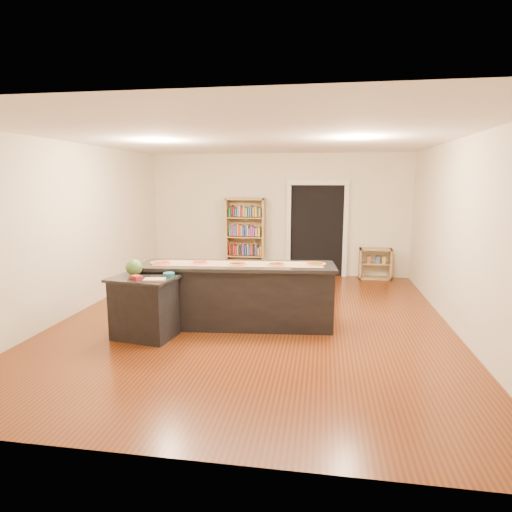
% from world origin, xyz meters
% --- Properties ---
extents(room, '(6.00, 7.00, 2.80)m').
position_xyz_m(room, '(0.00, 0.00, 1.40)').
color(room, beige).
rests_on(room, ground).
extents(doorway, '(1.40, 0.09, 2.21)m').
position_xyz_m(doorway, '(0.90, 3.46, 1.20)').
color(doorway, black).
rests_on(doorway, room).
extents(kitchen_island, '(2.90, 0.78, 0.96)m').
position_xyz_m(kitchen_island, '(-0.20, -0.29, 0.48)').
color(kitchen_island, black).
rests_on(kitchen_island, ground).
extents(side_counter, '(0.88, 0.64, 0.87)m').
position_xyz_m(side_counter, '(-1.40, -0.98, 0.44)').
color(side_counter, black).
rests_on(side_counter, ground).
extents(bookshelf, '(0.90, 0.32, 1.79)m').
position_xyz_m(bookshelf, '(-0.74, 3.29, 0.90)').
color(bookshelf, tan).
rests_on(bookshelf, ground).
extents(low_shelf, '(0.70, 0.30, 0.70)m').
position_xyz_m(low_shelf, '(2.22, 3.30, 0.35)').
color(low_shelf, tan).
rests_on(low_shelf, ground).
extents(waste_bin, '(0.22, 0.22, 0.32)m').
position_xyz_m(waste_bin, '(-0.44, 3.10, 0.16)').
color(waste_bin, '#67A8E7').
rests_on(waste_bin, ground).
extents(kraft_paper, '(2.55, 0.69, 0.00)m').
position_xyz_m(kraft_paper, '(-0.20, -0.27, 0.96)').
color(kraft_paper, '#AC7C59').
rests_on(kraft_paper, kitchen_island).
extents(watermelon, '(0.23, 0.23, 0.23)m').
position_xyz_m(watermelon, '(-1.56, -0.90, 0.99)').
color(watermelon, '#144214').
rests_on(watermelon, side_counter).
extents(cutting_board, '(0.31, 0.23, 0.02)m').
position_xyz_m(cutting_board, '(-1.17, -1.13, 0.88)').
color(cutting_board, tan).
rests_on(cutting_board, side_counter).
extents(package_red, '(0.18, 0.17, 0.05)m').
position_xyz_m(package_red, '(-1.43, -1.12, 0.90)').
color(package_red, maroon).
rests_on(package_red, side_counter).
extents(package_teal, '(0.16, 0.16, 0.06)m').
position_xyz_m(package_teal, '(-1.05, -0.91, 0.90)').
color(package_teal, '#195966').
rests_on(package_teal, side_counter).
extents(pizza_a, '(0.33, 0.33, 0.02)m').
position_xyz_m(pizza_a, '(-1.35, -0.42, 0.97)').
color(pizza_a, tan).
rests_on(pizza_a, kitchen_island).
extents(pizza_b, '(0.27, 0.27, 0.02)m').
position_xyz_m(pizza_b, '(-0.78, -0.30, 0.97)').
color(pizza_b, tan).
rests_on(pizza_b, kitchen_island).
extents(pizza_c, '(0.29, 0.29, 0.02)m').
position_xyz_m(pizza_c, '(-0.20, -0.32, 0.97)').
color(pizza_c, tan).
rests_on(pizza_c, kitchen_island).
extents(pizza_d, '(0.28, 0.28, 0.02)m').
position_xyz_m(pizza_d, '(0.38, -0.27, 0.97)').
color(pizza_d, tan).
rests_on(pizza_d, kitchen_island).
extents(pizza_e, '(0.30, 0.30, 0.02)m').
position_xyz_m(pizza_e, '(0.95, -0.13, 0.97)').
color(pizza_e, tan).
rests_on(pizza_e, kitchen_island).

